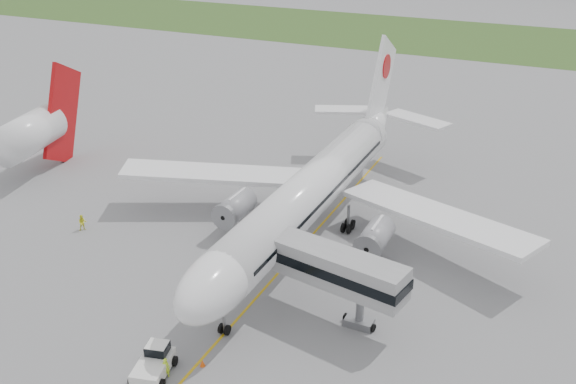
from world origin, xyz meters
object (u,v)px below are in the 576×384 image
at_px(jet_bridge, 318,263).
at_px(ground_crew_near, 166,367).
at_px(pushback_tug, 154,362).
at_px(airliner, 315,187).
at_px(neighbor_aircraft, 33,131).

distance_m(jet_bridge, ground_crew_near, 15.28).
bearing_deg(jet_bridge, ground_crew_near, -109.70).
xyz_separation_m(pushback_tug, ground_crew_near, (1.11, -0.06, -0.09)).
relative_size(pushback_tug, ground_crew_near, 2.59).
bearing_deg(airliner, pushback_tug, -95.44).
bearing_deg(ground_crew_near, pushback_tug, -23.24).
relative_size(pushback_tug, neighbor_aircraft, 0.25).
distance_m(ground_crew_near, neighbor_aircraft, 47.61).
relative_size(airliner, ground_crew_near, 30.98).
relative_size(airliner, pushback_tug, 11.97).
xyz_separation_m(airliner, pushback_tug, (-2.52, -26.41, -4.70)).
relative_size(airliner, jet_bridge, 3.48).
distance_m(airliner, pushback_tug, 26.94).
xyz_separation_m(ground_crew_near, neighbor_aircraft, (-39.04, 26.79, 4.94)).
relative_size(pushback_tug, jet_bridge, 0.29).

